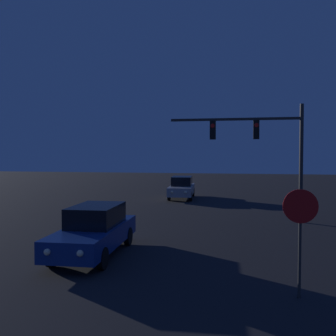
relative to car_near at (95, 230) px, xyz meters
name	(u,v)px	position (x,y,z in m)	size (l,w,h in m)	color
car_near	(95,230)	(0.00, 0.00, 0.00)	(1.81, 4.69, 1.56)	navy
car_far	(182,187)	(0.49, 15.41, 0.00)	(1.92, 4.72, 1.56)	#99999E
traffic_signal_mast	(263,142)	(5.64, 7.05, 2.99)	(6.25, 0.30, 5.53)	#2D2D2D
stop_sign	(300,222)	(5.86, -2.58, 0.94)	(0.76, 0.07, 2.44)	#2D2D2D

